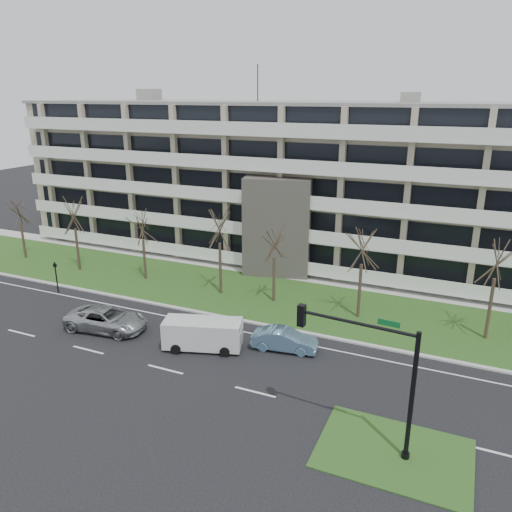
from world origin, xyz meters
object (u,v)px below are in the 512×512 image
at_px(blue_sedan, 284,340).
at_px(traffic_signal, 371,365).
at_px(pedestrian_signal, 56,273).
at_px(silver_pickup, 106,319).
at_px(white_van, 204,332).

bearing_deg(blue_sedan, traffic_signal, -145.26).
bearing_deg(pedestrian_signal, traffic_signal, -2.49).
relative_size(blue_sedan, pedestrian_signal, 1.59).
xyz_separation_m(silver_pickup, white_van, (7.68, 0.42, 0.37)).
xyz_separation_m(blue_sedan, white_van, (-4.92, -1.97, 0.48)).
relative_size(silver_pickup, pedestrian_signal, 2.16).
xyz_separation_m(blue_sedan, traffic_signal, (6.87, -7.23, 3.64)).
bearing_deg(silver_pickup, white_van, -93.68).
relative_size(silver_pickup, traffic_signal, 0.87).
relative_size(white_van, pedestrian_signal, 2.00).
bearing_deg(pedestrian_signal, silver_pickup, -9.97).
bearing_deg(silver_pickup, traffic_signal, -110.78).
distance_m(white_van, pedestrian_signal, 16.47).
bearing_deg(blue_sedan, silver_pickup, 91.94).
relative_size(blue_sedan, traffic_signal, 0.64).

